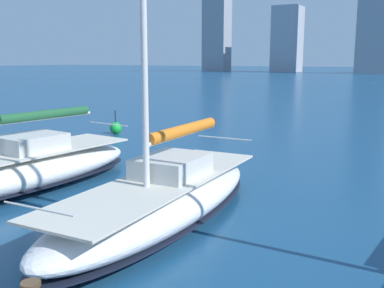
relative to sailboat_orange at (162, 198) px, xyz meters
name	(u,v)px	position (x,y,z in m)	size (l,w,h in m)	color
sailboat_orange	(162,198)	(0.00, 0.00, 0.00)	(3.10, 9.44, 11.20)	white
sailboat_forest	(19,169)	(5.91, -0.14, 0.03)	(3.63, 9.64, 11.19)	white
channel_buoy	(116,128)	(10.72, -10.89, -0.33)	(0.70, 0.70, 1.40)	green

